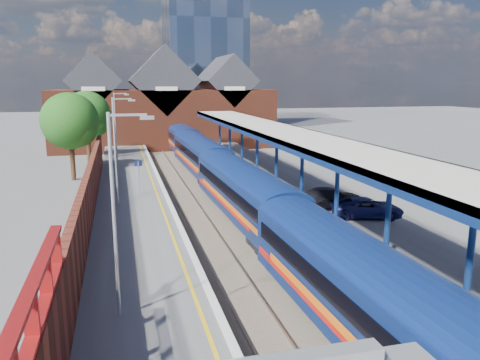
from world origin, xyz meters
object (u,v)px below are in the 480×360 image
(lamp_post_c, at_px, (117,144))
(parked_car_dark, at_px, (330,198))
(platform_sign, at_px, (138,172))
(lamp_post_b, at_px, (118,204))
(parked_car_blue, at_px, (367,208))
(train, at_px, (218,167))
(lamp_post_d, at_px, (117,124))

(lamp_post_c, height_order, parked_car_dark, lamp_post_c)
(lamp_post_c, height_order, platform_sign, lamp_post_c)
(lamp_post_b, relative_size, parked_car_blue, 1.65)
(parked_car_dark, height_order, parked_car_blue, parked_car_dark)
(parked_car_dark, relative_size, parked_car_blue, 1.08)
(train, xyz_separation_m, lamp_post_c, (-7.86, -5.59, 2.87))
(train, relative_size, parked_car_dark, 14.45)
(lamp_post_d, bearing_deg, parked_car_dark, -57.50)
(train, xyz_separation_m, lamp_post_d, (-7.86, 10.41, 2.87))
(platform_sign, distance_m, parked_car_dark, 13.47)
(lamp_post_d, height_order, platform_sign, lamp_post_d)
(parked_car_dark, bearing_deg, lamp_post_c, 61.95)
(train, bearing_deg, lamp_post_c, -144.57)
(lamp_post_d, height_order, parked_car_blue, lamp_post_d)
(platform_sign, relative_size, parked_car_dark, 0.55)
(lamp_post_c, distance_m, parked_car_blue, 16.36)
(train, distance_m, platform_sign, 7.44)
(parked_car_blue, bearing_deg, platform_sign, 71.92)
(lamp_post_c, bearing_deg, lamp_post_d, 90.00)
(lamp_post_b, bearing_deg, parked_car_dark, 41.17)
(lamp_post_c, xyz_separation_m, lamp_post_d, (0.00, 16.00, 0.00))
(train, relative_size, lamp_post_d, 9.42)
(lamp_post_b, distance_m, lamp_post_c, 16.00)
(lamp_post_b, xyz_separation_m, parked_car_blue, (14.31, 8.85, -3.40))
(lamp_post_b, height_order, platform_sign, lamp_post_b)
(lamp_post_b, distance_m, parked_car_dark, 17.71)
(lamp_post_c, relative_size, parked_car_blue, 1.65)
(lamp_post_c, distance_m, parked_car_dark, 14.25)
(lamp_post_b, relative_size, lamp_post_c, 1.00)
(lamp_post_d, bearing_deg, parked_car_blue, -58.27)
(lamp_post_c, height_order, lamp_post_d, same)
(train, bearing_deg, platform_sign, -151.08)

